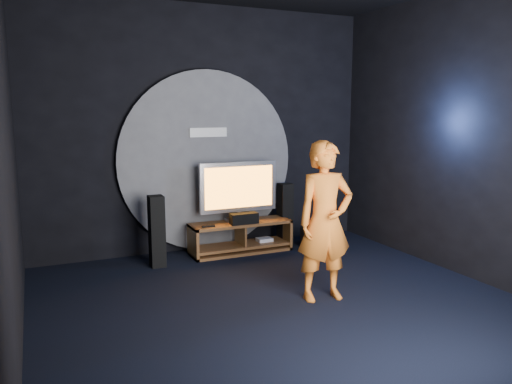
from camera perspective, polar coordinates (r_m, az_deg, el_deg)
floor at (r=5.39m, az=3.25°, el=-12.91°), size 5.00×5.00×0.00m
back_wall at (r=7.30m, az=-5.76°, el=7.07°), size 5.00×0.04×3.50m
front_wall at (r=3.01m, az=26.06°, el=2.82°), size 5.00×0.04×3.50m
left_wall at (r=4.43m, az=-26.69°, el=4.59°), size 0.04×5.00×3.50m
right_wall at (r=6.53m, az=23.38°, el=6.08°), size 0.04×5.00×3.50m
wall_disc_panel at (r=7.27m, az=-5.56°, el=3.53°), size 2.60×0.11×2.60m
media_console at (r=7.23m, az=-1.73°, el=-5.39°), size 1.46×0.45×0.45m
tv at (r=7.14m, az=-2.01°, el=0.35°), size 1.16×0.22×0.86m
center_speaker at (r=7.04m, az=-1.38°, el=-3.04°), size 0.40×0.15×0.15m
remote at (r=6.88m, az=-5.47°, el=-3.92°), size 0.18×0.05×0.02m
tower_speaker_left at (r=6.65m, az=-11.27°, el=-4.44°), size 0.19×0.21×0.94m
tower_speaker_right at (r=7.59m, az=3.33°, el=-2.55°), size 0.19×0.21×0.94m
subwoofer at (r=7.46m, az=6.58°, el=-5.27°), size 0.29×0.29×0.32m
player at (r=5.39m, az=7.90°, el=-3.34°), size 0.67×0.47×1.72m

